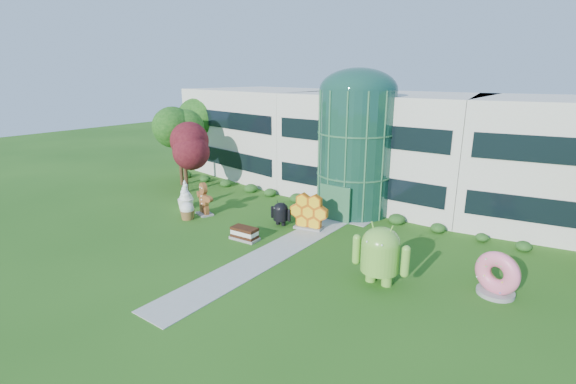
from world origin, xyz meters
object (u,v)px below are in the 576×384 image
Objects in this scene: android_green at (380,251)px; gingerbread at (204,199)px; android_black at (281,212)px; donut at (498,273)px.

android_green is 1.29× the size of gingerbread.
gingerbread reaches higher than android_black.
gingerbread is at bearing 169.55° from android_green.
gingerbread is (-16.19, 2.21, -0.54)m from android_green.
android_green is 16.35m from gingerbread.
android_green reaches higher than android_black.
donut is at bearing 22.07° from android_green.
android_green is 5.96m from donut.
donut is 21.58m from gingerbread.
android_green is at bearing -140.61° from donut.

